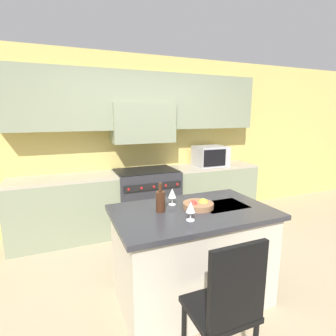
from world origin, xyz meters
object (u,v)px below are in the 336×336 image
(island_chair, at_px, (227,304))
(wine_bottle, at_px, (160,201))
(wine_glass_near, at_px, (191,208))
(wine_glass_far, at_px, (172,194))
(fruit_bowl, at_px, (198,205))
(range_stove, at_px, (147,199))
(microwave, at_px, (210,156))

(island_chair, xyz_separation_m, wine_bottle, (-0.12, 0.88, 0.44))
(wine_glass_near, distance_m, wine_glass_far, 0.41)
(wine_bottle, bearing_deg, fruit_bowl, -7.52)
(wine_bottle, distance_m, wine_glass_near, 0.33)
(wine_glass_near, bearing_deg, fruit_bowl, 49.08)
(range_stove, xyz_separation_m, fruit_bowl, (-0.04, -1.75, 0.47))
(range_stove, height_order, microwave, microwave)
(microwave, distance_m, wine_bottle, 2.33)
(microwave, height_order, wine_glass_near, microwave)
(microwave, relative_size, fruit_bowl, 1.84)
(island_chair, relative_size, fruit_bowl, 3.59)
(wine_bottle, relative_size, wine_glass_far, 1.61)
(fruit_bowl, bearing_deg, range_stove, 88.55)
(wine_glass_near, xyz_separation_m, wine_glass_far, (0.01, 0.41, 0.00))
(range_stove, distance_m, island_chair, 2.60)
(wine_glass_far, distance_m, fruit_bowl, 0.27)
(microwave, xyz_separation_m, island_chair, (-1.45, -2.60, -0.51))
(microwave, bearing_deg, fruit_bowl, -124.35)
(range_stove, bearing_deg, wine_bottle, -103.47)
(microwave, relative_size, wine_glass_near, 3.19)
(range_stove, xyz_separation_m, wine_glass_near, (-0.25, -1.99, 0.56))
(fruit_bowl, bearing_deg, wine_glass_far, 138.20)
(fruit_bowl, bearing_deg, microwave, 55.65)
(wine_glass_near, relative_size, wine_glass_far, 1.00)
(island_chair, distance_m, fruit_bowl, 0.94)
(range_stove, xyz_separation_m, wine_glass_far, (-0.24, -1.57, 0.56))
(wine_glass_near, bearing_deg, wine_bottle, 118.34)
(wine_glass_near, bearing_deg, range_stove, 82.78)
(wine_bottle, bearing_deg, wine_glass_far, 36.61)
(wine_glass_far, bearing_deg, wine_bottle, -143.39)
(microwave, height_order, wine_bottle, microwave)
(wine_bottle, height_order, fruit_bowl, wine_bottle)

